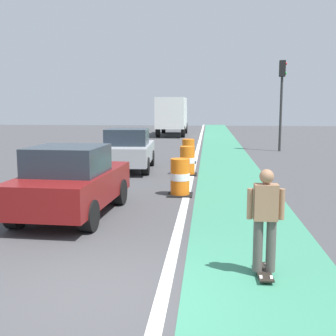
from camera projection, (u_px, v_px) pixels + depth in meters
ground_plane at (98, 296)px, 6.10m from camera, size 100.00×100.00×0.00m
bike_lane_strip at (230, 170)px, 17.71m from camera, size 2.50×80.00×0.01m
lane_divider_stripe at (193, 170)px, 17.84m from camera, size 0.20×80.00×0.01m
skateboarder_on_lane at (265, 219)px, 6.69m from camera, size 0.57×0.80×1.69m
parked_sedan_nearest at (71, 182)px, 10.38m from camera, size 2.08×4.19×1.70m
parked_sedan_second at (128, 150)px, 17.68m from camera, size 2.09×4.19×1.70m
traffic_barrel_front at (180, 178)px, 12.78m from camera, size 0.73×0.73×1.09m
traffic_barrel_mid at (187, 161)px, 16.54m from camera, size 0.73×0.73×1.09m
traffic_barrel_back at (188, 151)px, 19.94m from camera, size 0.73×0.73×1.09m
delivery_truck_down_block at (172, 114)px, 37.46m from camera, size 2.42×7.62×3.23m
traffic_light_corner at (282, 89)px, 24.55m from camera, size 0.41×0.32×5.10m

